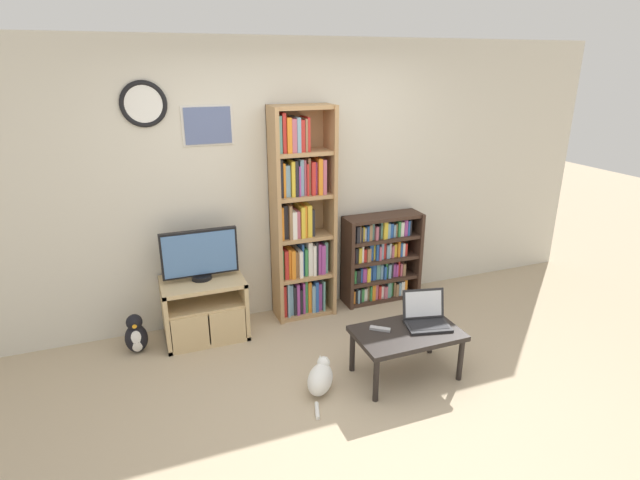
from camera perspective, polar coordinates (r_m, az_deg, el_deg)
ground_plane at (r=3.85m, az=4.93°, el=-18.63°), size 18.00×18.00×0.00m
wall_back at (r=4.77m, az=-3.94°, el=6.61°), size 6.86×0.09×2.60m
tv_stand at (r=4.66m, az=-13.05°, el=-7.65°), size 0.72×0.49×0.56m
television at (r=4.49m, az=-13.58°, el=-1.67°), size 0.66×0.18×0.46m
bookshelf_tall at (r=4.72m, az=-2.29°, el=2.20°), size 0.58×0.30×2.03m
bookshelf_short at (r=5.22m, az=6.72°, el=-2.10°), size 0.82×0.27×0.92m
coffee_table at (r=4.04m, az=9.90°, el=-10.81°), size 0.83×0.50×0.40m
laptop at (r=4.12m, az=11.99°, el=-8.52°), size 0.40×0.35×0.26m
remote_near_laptop at (r=4.00m, az=6.88°, el=-10.04°), size 0.15×0.13×0.02m
cat at (r=3.93m, az=0.08°, el=-15.49°), size 0.32×0.47×0.27m
penguin_figurine at (r=4.65m, az=-20.28°, el=-10.18°), size 0.19×0.17×0.35m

